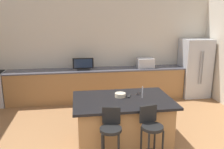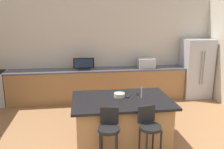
# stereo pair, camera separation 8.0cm
# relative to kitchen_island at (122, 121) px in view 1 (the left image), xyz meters

# --- Properties ---
(wall_back) EXTENTS (7.32, 0.12, 2.94)m
(wall_back) POSITION_rel_kitchen_island_xyz_m (-0.22, 2.89, 1.00)
(wall_back) COLOR beige
(wall_back) RESTS_ON ground_plane
(counter_back) EXTENTS (5.07, 0.62, 0.93)m
(counter_back) POSITION_rel_kitchen_island_xyz_m (-0.23, 2.51, 0.00)
(counter_back) COLOR #9E7042
(counter_back) RESTS_ON ground_plane
(kitchen_island) EXTENTS (1.81, 1.21, 0.91)m
(kitchen_island) POSITION_rel_kitchen_island_xyz_m (0.00, 0.00, 0.00)
(kitchen_island) COLOR black
(kitchen_island) RESTS_ON ground_plane
(refrigerator) EXTENTS (0.83, 0.74, 1.75)m
(refrigerator) POSITION_rel_kitchen_island_xyz_m (2.72, 2.46, 0.41)
(refrigerator) COLOR #B7BABF
(refrigerator) RESTS_ON ground_plane
(microwave) EXTENTS (0.48, 0.36, 0.28)m
(microwave) POSITION_rel_kitchen_island_xyz_m (1.18, 2.51, 0.60)
(microwave) COLOR #B7BABF
(microwave) RESTS_ON counter_back
(tv_monitor) EXTENTS (0.58, 0.16, 0.34)m
(tv_monitor) POSITION_rel_kitchen_island_xyz_m (-0.64, 2.46, 0.62)
(tv_monitor) COLOR black
(tv_monitor) RESTS_ON counter_back
(sink_faucet_back) EXTENTS (0.02, 0.02, 0.24)m
(sink_faucet_back) POSITION_rel_kitchen_island_xyz_m (-0.40, 2.61, 0.58)
(sink_faucet_back) COLOR #B2B2B7
(sink_faucet_back) RESTS_ON counter_back
(sink_faucet_island) EXTENTS (0.02, 0.02, 0.22)m
(sink_faucet_island) POSITION_rel_kitchen_island_xyz_m (0.37, 0.00, 0.55)
(sink_faucet_island) COLOR #B2B2B7
(sink_faucet_island) RESTS_ON kitchen_island
(bar_stool_left) EXTENTS (0.35, 0.36, 1.00)m
(bar_stool_left) POSITION_rel_kitchen_island_xyz_m (-0.33, -0.72, 0.14)
(bar_stool_left) COLOR black
(bar_stool_left) RESTS_ON ground_plane
(bar_stool_right) EXTENTS (0.34, 0.36, 1.02)m
(bar_stool_right) POSITION_rel_kitchen_island_xyz_m (0.30, -0.77, 0.15)
(bar_stool_right) COLOR black
(bar_stool_right) RESTS_ON ground_plane
(fruit_bowl) EXTENTS (0.20, 0.20, 0.07)m
(fruit_bowl) POSITION_rel_kitchen_island_xyz_m (-0.02, 0.12, 0.48)
(fruit_bowl) COLOR beige
(fruit_bowl) RESTS_ON kitchen_island
(cell_phone) EXTENTS (0.12, 0.17, 0.01)m
(cell_phone) POSITION_rel_kitchen_island_xyz_m (0.36, 0.24, 0.45)
(cell_phone) COLOR black
(cell_phone) RESTS_ON kitchen_island
(tv_remote) EXTENTS (0.10, 0.17, 0.02)m
(tv_remote) POSITION_rel_kitchen_island_xyz_m (0.15, 0.11, 0.45)
(tv_remote) COLOR black
(tv_remote) RESTS_ON kitchen_island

